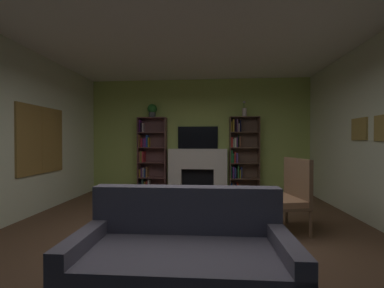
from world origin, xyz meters
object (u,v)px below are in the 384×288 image
at_px(tv, 198,138).
at_px(bookshelf_right, 240,155).
at_px(bookshelf_left, 150,157).
at_px(armchair, 285,195).
at_px(couch, 183,265).
at_px(vase_with_flowers, 244,112).
at_px(fireplace, 198,169).
at_px(potted_plant, 152,110).

distance_m(tv, bookshelf_right, 1.16).
distance_m(bookshelf_left, bookshelf_right, 2.31).
xyz_separation_m(bookshelf_right, armchair, (0.35, -2.45, -0.44)).
relative_size(tv, couch, 0.58).
relative_size(vase_with_flowers, armchair, 0.37).
distance_m(fireplace, vase_with_flowers, 1.85).
height_order(tv, potted_plant, potted_plant).
relative_size(vase_with_flowers, couch, 0.22).
relative_size(bookshelf_left, couch, 1.10).
relative_size(bookshelf_left, potted_plant, 5.55).
bearing_deg(couch, bookshelf_left, 108.32).
height_order(fireplace, bookshelf_right, bookshelf_right).
height_order(potted_plant, vase_with_flowers, vase_with_flowers).
height_order(couch, armchair, armchair).
bearing_deg(vase_with_flowers, armchair, -83.84).
height_order(fireplace, vase_with_flowers, vase_with_flowers).
bearing_deg(fireplace, couch, -88.52).
bearing_deg(bookshelf_left, tv, 3.49).
xyz_separation_m(potted_plant, armchair, (2.58, -2.40, -1.58)).
xyz_separation_m(bookshelf_left, armchair, (2.66, -2.44, -0.38)).
xyz_separation_m(tv, armchair, (1.42, -2.52, -0.88)).
distance_m(tv, potted_plant, 1.36).
xyz_separation_m(bookshelf_right, couch, (-0.97, -4.07, -0.66)).
xyz_separation_m(bookshelf_left, potted_plant, (0.08, -0.04, 1.21)).
bearing_deg(armchair, vase_with_flowers, 96.16).
distance_m(bookshelf_right, armchair, 2.51).
bearing_deg(potted_plant, tv, 5.91).
bearing_deg(tv, couch, -88.56).
bearing_deg(potted_plant, couch, -72.56).
distance_m(potted_plant, armchair, 3.86).
height_order(vase_with_flowers, couch, vase_with_flowers).
bearing_deg(bookshelf_right, bookshelf_left, -179.95).
bearing_deg(tv, bookshelf_right, -3.93).
height_order(bookshelf_left, vase_with_flowers, vase_with_flowers).
bearing_deg(fireplace, potted_plant, -179.00).
xyz_separation_m(fireplace, couch, (0.10, -4.05, -0.31)).
xyz_separation_m(bookshelf_left, couch, (1.35, -4.07, -0.60)).
xyz_separation_m(bookshelf_right, potted_plant, (-2.23, -0.05, 1.15)).
height_order(tv, bookshelf_right, bookshelf_right).
relative_size(fireplace, potted_plant, 4.56).
bearing_deg(potted_plant, armchair, -42.94).
bearing_deg(armchair, fireplace, 120.37).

